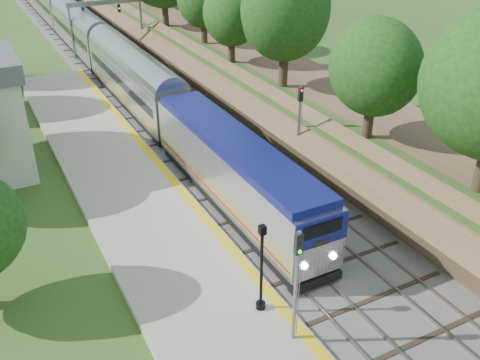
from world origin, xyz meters
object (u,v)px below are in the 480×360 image
signal_platform (297,275)px  signal_farside (299,119)px  train (64,18)px  signal_gantry (106,13)px  lamppost_far (261,273)px

signal_platform → signal_farside: bearing=56.5°
train → signal_platform: size_ratio=21.73×
signal_gantry → signal_farside: size_ratio=1.46×
signal_platform → lamppost_far: bearing=97.9°
lamppost_far → signal_platform: signal_platform is taller
signal_farside → lamppost_far: bearing=-129.2°
signal_gantry → signal_platform: 47.84m
signal_gantry → signal_platform: size_ratio=1.56×
signal_platform → signal_farside: size_ratio=0.94×
lamppost_far → signal_farside: bearing=50.8°
train → signal_platform: (-2.90, -59.90, 1.49)m
signal_gantry → train: size_ratio=0.07×
lamppost_far → signal_farside: (9.41, 11.53, 1.28)m
signal_gantry → lamppost_far: 45.73m
signal_platform → signal_farside: signal_farside is taller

